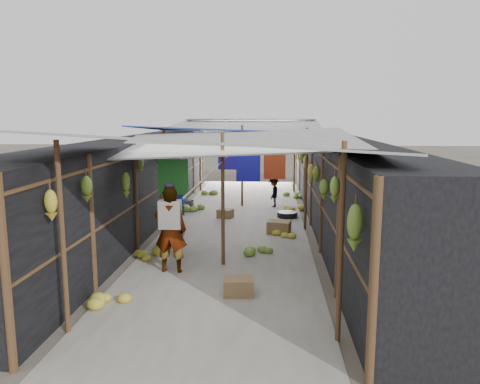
% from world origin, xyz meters
% --- Properties ---
extents(ground, '(80.00, 80.00, 0.00)m').
position_xyz_m(ground, '(0.00, 0.00, 0.00)').
color(ground, '#6B6356').
rests_on(ground, ground).
extents(aisle_slab, '(3.60, 16.00, 0.02)m').
position_xyz_m(aisle_slab, '(0.00, 6.50, 0.01)').
color(aisle_slab, '#9E998E').
rests_on(aisle_slab, ground).
extents(stall_left, '(1.40, 15.00, 2.30)m').
position_xyz_m(stall_left, '(-2.70, 6.50, 1.15)').
color(stall_left, black).
rests_on(stall_left, ground).
extents(stall_right, '(1.40, 15.00, 2.30)m').
position_xyz_m(stall_right, '(2.70, 6.50, 1.15)').
color(stall_right, black).
rests_on(stall_right, ground).
extents(crate_near, '(0.51, 0.42, 0.29)m').
position_xyz_m(crate_near, '(0.41, 1.47, 0.15)').
color(crate_near, '#8A6646').
rests_on(crate_near, ground).
extents(crate_mid, '(0.62, 0.53, 0.33)m').
position_xyz_m(crate_mid, '(1.13, 5.53, 0.16)').
color(crate_mid, '#8A6646').
rests_on(crate_mid, ground).
extents(crate_back, '(0.49, 0.44, 0.26)m').
position_xyz_m(crate_back, '(-0.37, 7.20, 0.13)').
color(crate_back, '#8A6646').
rests_on(crate_back, ground).
extents(black_basin, '(0.58, 0.58, 0.17)m').
position_xyz_m(black_basin, '(1.39, 7.37, 0.09)').
color(black_basin, black).
rests_on(black_basin, ground).
extents(vendor_elderly, '(0.60, 0.40, 1.63)m').
position_xyz_m(vendor_elderly, '(-0.92, 2.52, 0.82)').
color(vendor_elderly, white).
rests_on(vendor_elderly, ground).
extents(shopper_blue, '(0.89, 0.69, 1.80)m').
position_xyz_m(shopper_blue, '(-1.20, 4.32, 0.90)').
color(shopper_blue, '#1C4C8E').
rests_on(shopper_blue, ground).
extents(vendor_seated, '(0.45, 0.67, 0.96)m').
position_xyz_m(vendor_seated, '(1.01, 8.89, 0.48)').
color(vendor_seated, '#554F49').
rests_on(vendor_seated, ground).
extents(market_canopy, '(5.62, 15.20, 2.77)m').
position_xyz_m(market_canopy, '(0.03, 6.82, 2.41)').
color(market_canopy, brown).
rests_on(market_canopy, ground).
extents(hanging_bananas, '(3.94, 13.93, 0.73)m').
position_xyz_m(hanging_bananas, '(-0.04, 6.20, 1.68)').
color(hanging_bananas, '#AE9D2C').
rests_on(hanging_bananas, ground).
extents(floor_bananas, '(3.92, 10.64, 0.35)m').
position_xyz_m(floor_bananas, '(-0.24, 6.67, 0.15)').
color(floor_bananas, olive).
rests_on(floor_bananas, ground).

